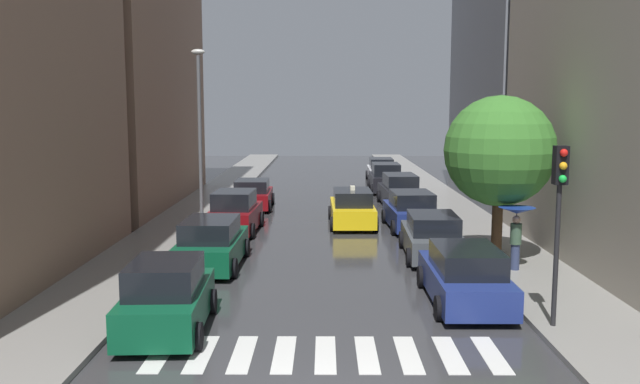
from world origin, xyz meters
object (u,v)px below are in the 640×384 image
at_px(taxi_midroad, 352,208).
at_px(parked_car_right_fifth, 386,179).
at_px(pedestrian_foreground, 516,223).
at_px(street_tree_right, 500,151).
at_px(parked_car_left_third, 235,213).
at_px(lamp_post_left, 200,125).
at_px(parked_car_right_nearest, 465,277).
at_px(parked_car_right_third, 411,211).
at_px(parked_car_left_nearest, 167,299).
at_px(parked_car_right_fourth, 400,191).
at_px(parked_car_left_second, 211,244).
at_px(parked_car_right_sixth, 381,171).
at_px(parked_car_right_second, 432,237).
at_px(traffic_light_right_corner, 559,196).
at_px(parked_car_left_fourth, 252,195).

bearing_deg(taxi_midroad, parked_car_right_fifth, -13.39).
relative_size(pedestrian_foreground, street_tree_right, 0.36).
xyz_separation_m(parked_car_left_third, lamp_post_left, (-1.72, 1.64, 3.68)).
xyz_separation_m(parked_car_right_nearest, parked_car_right_third, (-0.05, 10.96, 0.03)).
bearing_deg(taxi_midroad, pedestrian_foreground, -151.80).
bearing_deg(parked_car_right_nearest, lamp_post_left, 38.45).
xyz_separation_m(parked_car_left_nearest, lamp_post_left, (-1.77, 14.08, 3.70)).
bearing_deg(parked_car_left_third, lamp_post_left, 48.73).
bearing_deg(parked_car_right_fourth, taxi_midroad, 151.65).
distance_m(parked_car_right_nearest, taxi_midroad, 12.14).
bearing_deg(parked_car_left_second, pedestrian_foreground, -94.25).
height_order(parked_car_right_nearest, lamp_post_left, lamp_post_left).
bearing_deg(parked_car_right_fourth, pedestrian_foreground, -173.93).
distance_m(parked_car_right_third, parked_car_right_sixth, 18.15).
distance_m(parked_car_right_second, parked_car_right_fourth, 12.00).
bearing_deg(traffic_light_right_corner, street_tree_right, 87.02).
distance_m(taxi_midroad, lamp_post_left, 7.74).
height_order(parked_car_right_third, pedestrian_foreground, pedestrian_foreground).
xyz_separation_m(parked_car_right_fifth, lamp_post_left, (-9.33, -11.78, 3.68)).
bearing_deg(parked_car_right_sixth, street_tree_right, -174.96).
bearing_deg(pedestrian_foreground, parked_car_right_third, -49.69).
bearing_deg(parked_car_right_fifth, pedestrian_foreground, -173.33).
bearing_deg(parked_car_left_nearest, parked_car_right_second, -46.60).
relative_size(parked_car_left_second, street_tree_right, 0.82).
bearing_deg(parked_car_right_fourth, parked_car_right_fifth, -0.29).
relative_size(pedestrian_foreground, traffic_light_right_corner, 0.47).
bearing_deg(lamp_post_left, street_tree_right, -32.67).
xyz_separation_m(parked_car_right_nearest, taxi_midroad, (-2.58, 11.87, 0.01)).
bearing_deg(parked_car_right_nearest, pedestrian_foreground, -35.69).
bearing_deg(parked_car_right_fourth, parked_car_right_second, 176.89).
bearing_deg(parked_car_right_second, lamp_post_left, 58.05).
relative_size(parked_car_left_nearest, parked_car_right_sixth, 0.90).
xyz_separation_m(parked_car_left_nearest, parked_car_right_second, (7.57, 7.85, -0.07)).
bearing_deg(traffic_light_right_corner, parked_car_left_second, 145.62).
height_order(parked_car_right_nearest, parked_car_right_fourth, parked_car_right_fourth).
relative_size(parked_car_left_second, pedestrian_foreground, 2.27).
xyz_separation_m(parked_car_left_nearest, parked_car_right_fourth, (7.76, 19.85, -0.00)).
xyz_separation_m(parked_car_left_fourth, parked_car_right_sixth, (7.76, 12.45, 0.06)).
distance_m(parked_car_right_fifth, street_tree_right, 19.41).
bearing_deg(traffic_light_right_corner, parked_car_left_nearest, -179.64).
height_order(parked_car_right_second, parked_car_right_sixth, parked_car_right_sixth).
height_order(parked_car_right_fifth, traffic_light_right_corner, traffic_light_right_corner).
relative_size(parked_car_left_second, parked_car_right_fifth, 1.02).
relative_size(parked_car_left_third, parked_car_right_second, 0.93).
relative_size(parked_car_left_nearest, parked_car_left_fourth, 0.99).
height_order(parked_car_left_third, parked_car_right_third, parked_car_left_third).
bearing_deg(traffic_light_right_corner, taxi_midroad, 106.65).
relative_size(taxi_midroad, lamp_post_left, 0.61).
relative_size(parked_car_left_third, taxi_midroad, 0.90).
bearing_deg(parked_car_right_fourth, parked_car_left_fourth, 94.01).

